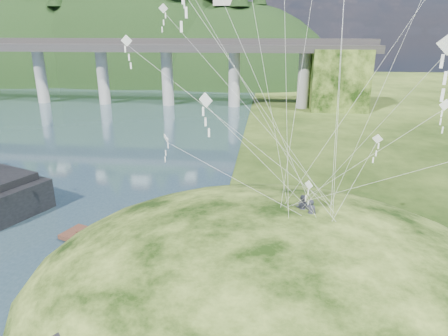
# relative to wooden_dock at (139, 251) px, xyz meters

# --- Properties ---
(ground) EXTENTS (320.00, 320.00, 0.00)m
(ground) POSITION_rel_wooden_dock_xyz_m (2.46, -4.46, -0.46)
(ground) COLOR black
(ground) RESTS_ON ground
(grass_hill) EXTENTS (36.00, 32.00, 13.00)m
(grass_hill) POSITION_rel_wooden_dock_xyz_m (10.46, -2.46, -1.96)
(grass_hill) COLOR black
(grass_hill) RESTS_ON ground
(bridge) EXTENTS (160.00, 11.00, 15.00)m
(bridge) POSITION_rel_wooden_dock_xyz_m (-24.00, 65.61, 9.24)
(bridge) COLOR #2D2B2B
(bridge) RESTS_ON ground
(far_ridge) EXTENTS (153.00, 70.00, 94.50)m
(far_ridge) POSITION_rel_wooden_dock_xyz_m (-41.12, 117.71, -7.90)
(far_ridge) COLOR black
(far_ridge) RESTS_ON ground
(wooden_dock) EXTENTS (14.70, 7.15, 1.06)m
(wooden_dock) POSITION_rel_wooden_dock_xyz_m (0.00, 0.00, 0.00)
(wooden_dock) COLOR #3D2219
(wooden_dock) RESTS_ON ground
(kite_flyers) EXTENTS (1.48, 1.67, 1.98)m
(kite_flyers) POSITION_rel_wooden_dock_xyz_m (12.31, -0.52, 5.42)
(kite_flyers) COLOR #292B37
(kite_flyers) RESTS_ON ground
(kite_swarm) EXTENTS (21.17, 17.41, 21.99)m
(kite_swarm) POSITION_rel_wooden_dock_xyz_m (10.56, -2.05, 17.47)
(kite_swarm) COLOR white
(kite_swarm) RESTS_ON ground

